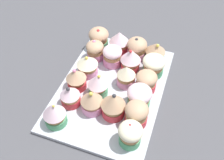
{
  "coord_description": "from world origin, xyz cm",
  "views": [
    {
      "loc": [
        44.88,
        15.9,
        57.6
      ],
      "look_at": [
        0.0,
        0.0,
        4.2
      ],
      "focal_mm": 40.47,
      "sensor_mm": 36.0,
      "label": 1
    }
  ],
  "objects": [
    {
      "name": "cupcake_4",
      "position": [
        9.17,
        -8.69,
        4.52
      ],
      "size": [
        5.4,
        5.4,
        6.92
      ],
      "color": "#D1333D",
      "rests_on": "baking_tray"
    },
    {
      "name": "cupcake_11",
      "position": [
        -8.97,
        2.77,
        5.17
      ],
      "size": [
        6.22,
        6.22,
        7.86
      ],
      "color": "#D1333D",
      "rests_on": "baking_tray"
    },
    {
      "name": "cupcake_5",
      "position": [
        16.09,
        -9.6,
        5.03
      ],
      "size": [
        5.8,
        5.8,
        7.73
      ],
      "color": "#4C9E6B",
      "rests_on": "baking_tray"
    },
    {
      "name": "ground_plane",
      "position": [
        0.0,
        0.0,
        -1.5
      ],
      "size": [
        180.0,
        180.0,
        3.0
      ],
      "primitive_type": "cube",
      "color": "#4C4C51"
    },
    {
      "name": "cupcake_2",
      "position": [
        -2.81,
        -8.74,
        4.65
      ],
      "size": [
        6.4,
        6.4,
        6.92
      ],
      "color": "pink",
      "rests_on": "baking_tray"
    },
    {
      "name": "cupcake_18",
      "position": [
        9.18,
        9.76,
        4.87
      ],
      "size": [
        5.96,
        5.96,
        7.2
      ],
      "color": "#D1333D",
      "rests_on": "baking_tray"
    },
    {
      "name": "cupcake_0",
      "position": [
        -15.5,
        -10.11,
        4.94
      ],
      "size": [
        6.59,
        6.59,
        7.55
      ],
      "color": "#4C9E6B",
      "rests_on": "baking_tray"
    },
    {
      "name": "cupcake_1",
      "position": [
        -9.9,
        -9.2,
        4.48
      ],
      "size": [
        5.56,
        5.56,
        6.75
      ],
      "color": "pink",
      "rests_on": "baking_tray"
    },
    {
      "name": "baking_tray",
      "position": [
        0.0,
        0.0,
        0.6
      ],
      "size": [
        41.53,
        29.04,
        1.2
      ],
      "color": "silver",
      "rests_on": "ground_plane"
    },
    {
      "name": "cupcake_17",
      "position": [
        3.64,
        8.97,
        4.84
      ],
      "size": [
        6.64,
        6.64,
        6.99
      ],
      "color": "#4C9E6B",
      "rests_on": "baking_tray"
    },
    {
      "name": "cupcake_9",
      "position": [
        9.17,
        -2.4,
        4.79
      ],
      "size": [
        5.92,
        5.92,
        7.43
      ],
      "color": "pink",
      "rests_on": "baking_tray"
    },
    {
      "name": "cupcake_3",
      "position": [
        3.3,
        -9.55,
        4.77
      ],
      "size": [
        5.81,
        5.81,
        7.18
      ],
      "color": "#D1333D",
      "rests_on": "baking_tray"
    },
    {
      "name": "cupcake_8",
      "position": [
        3.57,
        -2.86,
        5.01
      ],
      "size": [
        5.67,
        5.67,
        7.65
      ],
      "color": "#4C9E6B",
      "rests_on": "baking_tray"
    },
    {
      "name": "cupcake_7",
      "position": [
        -9.27,
        -3.15,
        4.57
      ],
      "size": [
        5.95,
        5.95,
        6.62
      ],
      "color": "pink",
      "rests_on": "baking_tray"
    },
    {
      "name": "cupcake_6",
      "position": [
        -15.82,
        -3.13,
        5.03
      ],
      "size": [
        6.39,
        6.39,
        7.5
      ],
      "color": "#D1333D",
      "rests_on": "baking_tray"
    },
    {
      "name": "cupcake_14",
      "position": [
        -15.51,
        8.92,
        4.59
      ],
      "size": [
        6.31,
        6.31,
        6.92
      ],
      "color": "#4C9E6B",
      "rests_on": "baking_tray"
    },
    {
      "name": "cupcake_12",
      "position": [
        -2.55,
        3.38,
        4.68
      ],
      "size": [
        5.4,
        5.4,
        6.93
      ],
      "color": "pink",
      "rests_on": "baking_tray"
    },
    {
      "name": "cupcake_16",
      "position": [
        -2.66,
        9.33,
        4.45
      ],
      "size": [
        6.0,
        6.0,
        6.38
      ],
      "color": "#D1333D",
      "rests_on": "baking_tray"
    },
    {
      "name": "cupcake_19",
      "position": [
        15.14,
        9.93,
        4.8
      ],
      "size": [
        5.92,
        5.92,
        7.04
      ],
      "color": "#4C9E6B",
      "rests_on": "baking_tray"
    },
    {
      "name": "cupcake_15",
      "position": [
        -9.41,
        9.81,
        4.67
      ],
      "size": [
        6.82,
        6.82,
        6.58
      ],
      "color": "#4C9E6B",
      "rests_on": "baking_tray"
    },
    {
      "name": "cupcake_13",
      "position": [
        8.76,
        3.44,
        5.17
      ],
      "size": [
        6.43,
        6.43,
        8.02
      ],
      "color": "#D1333D",
      "rests_on": "baking_tray"
    },
    {
      "name": "cupcake_10",
      "position": [
        -14.86,
        3.06,
        4.88
      ],
      "size": [
        6.3,
        6.3,
        7.49
      ],
      "color": "pink",
      "rests_on": "baking_tray"
    }
  ]
}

